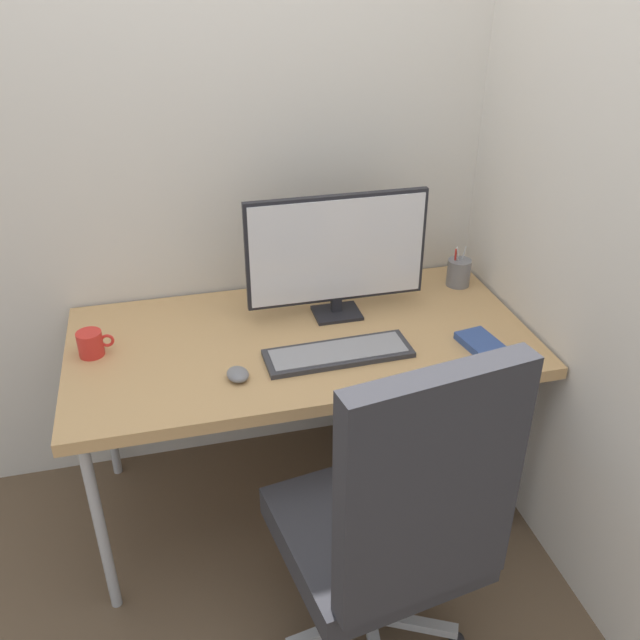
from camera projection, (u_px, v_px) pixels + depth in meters
The scene contains 12 objects.
ground_plane at pixel (303, 497), 2.69m from camera, with size 8.00×8.00×0.00m, color brown.
wall_back at pixel (271, 110), 2.36m from camera, with size 3.31×0.04×2.80m, color silver.
wall_side_right at pixel (592, 147), 1.95m from camera, with size 0.04×2.55×2.80m, color silver.
desk at pixel (301, 347), 2.35m from camera, with size 1.55×0.79×0.74m.
office_chair at pixel (395, 522), 1.82m from camera, with size 0.59×0.61×1.14m.
filing_cabinet at pixel (425, 404), 2.73m from camera, with size 0.44×0.50×0.59m.
monitor at pixel (337, 252), 2.35m from camera, with size 0.63×0.13×0.44m.
keyboard at pixel (338, 353), 2.22m from camera, with size 0.48×0.17×0.02m.
mouse at pixel (238, 374), 2.10m from camera, with size 0.07×0.08×0.03m, color slate.
pen_holder at pixel (459, 272), 2.64m from camera, with size 0.09×0.09×0.16m.
notebook at pixel (480, 343), 2.27m from camera, with size 0.11×0.15×0.03m, color #334C8C.
coffee_mug at pixel (91, 344), 2.20m from camera, with size 0.12×0.08×0.08m.
Camera 1 is at (-0.42, -1.95, 1.94)m, focal length 38.50 mm.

